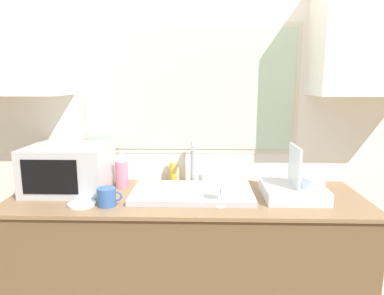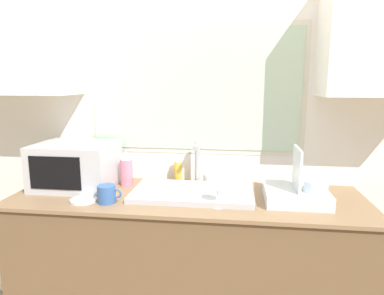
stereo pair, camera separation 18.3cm
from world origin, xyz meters
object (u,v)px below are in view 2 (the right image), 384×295
faucet (198,160)px  spray_bottle (126,168)px  soap_bottle (178,171)px  dish_rack (298,192)px  wine_glass (218,183)px  mug_near_sink (107,194)px  microwave (76,165)px

faucet → spray_bottle: 0.44m
faucet → soap_bottle: 0.16m
dish_rack → soap_bottle: bearing=158.7°
dish_rack → wine_glass: 0.44m
spray_bottle → mug_near_sink: bearing=-91.2°
soap_bottle → wine_glass: 0.49m
mug_near_sink → wine_glass: bearing=1.3°
microwave → soap_bottle: bearing=16.4°
microwave → wine_glass: 0.89m
microwave → mug_near_sink: microwave is taller
faucet → dish_rack: (0.56, -0.23, -0.10)m
dish_rack → mug_near_sink: 1.01m
microwave → wine_glass: (0.86, -0.23, -0.01)m
mug_near_sink → dish_rack: bearing=8.4°
microwave → soap_bottle: (0.59, 0.17, -0.06)m
soap_bottle → mug_near_sink: bearing=-126.5°
dish_rack → mug_near_sink: (-1.00, -0.15, -0.00)m
faucet → wine_glass: size_ratio=1.65×
microwave → mug_near_sink: 0.38m
faucet → microwave: size_ratio=0.59×
faucet → spray_bottle: (-0.43, -0.07, -0.05)m
faucet → mug_near_sink: bearing=-139.1°
mug_near_sink → wine_glass: wine_glass is taller
spray_bottle → wine_glass: 0.65m
faucet → mug_near_sink: size_ratio=2.08×
dish_rack → spray_bottle: size_ratio=1.48×
dish_rack → soap_bottle: dish_rack is taller
mug_near_sink → wine_glass: 0.59m
dish_rack → soap_bottle: size_ratio=2.07×
mug_near_sink → soap_bottle: bearing=53.5°
faucet → wine_glass: faucet is taller
dish_rack → spray_bottle: dish_rack is taller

